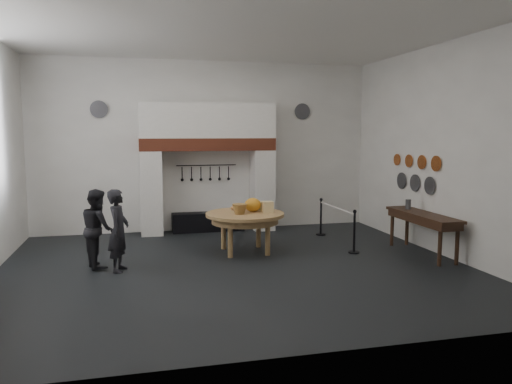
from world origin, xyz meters
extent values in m
cube|color=black|center=(0.00, 0.00, 0.00)|extent=(9.00, 8.00, 0.02)
cube|color=silver|center=(0.00, 0.00, 4.50)|extent=(9.00, 8.00, 0.02)
cube|color=white|center=(0.00, 4.00, 2.25)|extent=(9.00, 0.02, 4.50)
cube|color=white|center=(0.00, -4.00, 2.25)|extent=(9.00, 0.02, 4.50)
cube|color=white|center=(4.50, 0.00, 2.25)|extent=(0.02, 8.00, 4.50)
cube|color=silver|center=(-1.48, 3.65, 1.07)|extent=(0.55, 0.70, 2.15)
cube|color=silver|center=(1.48, 3.65, 1.07)|extent=(0.55, 0.70, 2.15)
cube|color=#9E442B|center=(0.00, 3.65, 2.31)|extent=(3.50, 0.72, 0.32)
cube|color=silver|center=(0.00, 3.65, 2.92)|extent=(3.50, 0.70, 0.90)
cube|color=black|center=(0.00, 3.72, 0.25)|extent=(1.90, 0.45, 0.50)
cylinder|color=black|center=(0.00, 3.92, 1.75)|extent=(1.60, 0.02, 0.02)
cylinder|color=#A88D4F|center=(0.44, 1.17, 0.84)|extent=(1.74, 1.74, 0.07)
ellipsoid|color=orange|center=(0.64, 1.27, 1.03)|extent=(0.36, 0.36, 0.31)
cube|color=#E5C989|center=(0.94, 1.12, 0.99)|extent=(0.22, 0.22, 0.24)
cube|color=#CFC37C|center=(0.92, 1.42, 0.97)|extent=(0.18, 0.18, 0.20)
cone|color=olive|center=(0.29, 1.02, 0.98)|extent=(0.32, 0.32, 0.22)
ellipsoid|color=#9A6736|center=(0.34, 1.52, 0.94)|extent=(0.31, 0.18, 0.13)
imported|color=black|center=(-2.20, 0.27, 0.78)|extent=(0.50, 0.64, 1.56)
imported|color=black|center=(-2.60, 0.67, 0.77)|extent=(0.77, 0.88, 1.53)
cube|color=#331E12|center=(4.10, 0.06, 0.87)|extent=(0.55, 2.20, 0.06)
cylinder|color=#535358|center=(4.10, 0.66, 1.01)|extent=(0.12, 0.12, 0.22)
cylinder|color=#C6662D|center=(4.46, 0.20, 1.95)|extent=(0.03, 0.34, 0.34)
cylinder|color=#C6662D|center=(4.46, 0.75, 1.95)|extent=(0.03, 0.32, 0.32)
cylinder|color=#C6662D|center=(4.46, 1.30, 1.95)|extent=(0.03, 0.30, 0.30)
cylinder|color=#C6662D|center=(4.46, 1.85, 1.95)|extent=(0.03, 0.28, 0.28)
cylinder|color=#4C4C51|center=(4.46, 0.40, 1.45)|extent=(0.03, 0.40, 0.40)
cylinder|color=#4C4C51|center=(4.46, 1.00, 1.45)|extent=(0.03, 0.40, 0.40)
cylinder|color=#4C4C51|center=(4.46, 1.60, 1.45)|extent=(0.03, 0.40, 0.40)
cylinder|color=#4C4C51|center=(-2.70, 3.96, 3.20)|extent=(0.44, 0.03, 0.44)
cylinder|color=#4C4C51|center=(2.70, 3.96, 3.20)|extent=(0.44, 0.03, 0.44)
cylinder|color=black|center=(2.74, 0.52, 0.45)|extent=(0.05, 0.05, 0.90)
cylinder|color=black|center=(2.74, 2.52, 0.45)|extent=(0.05, 0.05, 0.90)
cylinder|color=silver|center=(2.74, 1.52, 0.85)|extent=(0.04, 2.00, 0.04)
camera|label=1|loc=(-1.87, -9.32, 2.61)|focal=35.00mm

